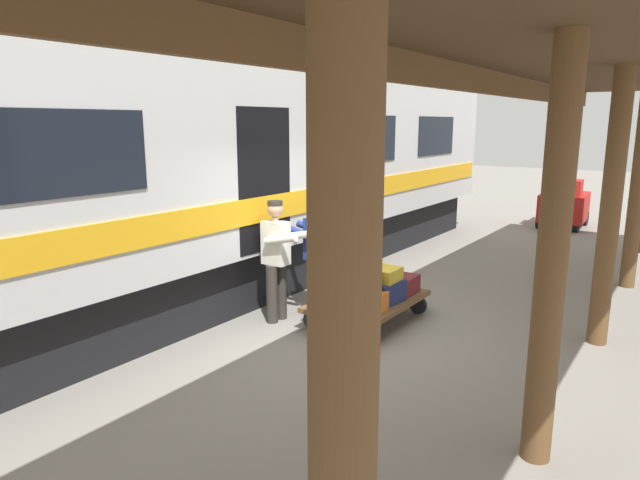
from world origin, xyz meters
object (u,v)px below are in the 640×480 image
object	(u,v)px
suitcase_slate_roller	(352,290)
suitcase_olive_duffel	(333,294)
porter_in_overalls	(317,253)
porter_by_door	(277,257)
suitcase_brown_leather	(363,284)
suitcase_yellow_case	(386,274)
suitcase_gray_aluminum	(369,279)
luggage_cart	(367,302)
suitcase_maroon_trunk	(400,285)
baggage_tug	(564,204)
suitcase_orange_carryall	(366,302)
suitcase_navy_fabric	(384,291)
train_car	(191,168)

from	to	relation	value
suitcase_slate_roller	suitcase_olive_duffel	size ratio (longest dim) A/B	0.78
porter_in_overalls	porter_by_door	xyz separation A→B (m)	(0.30, 0.52, 0.00)
suitcase_olive_duffel	suitcase_slate_roller	bearing A→B (deg)	-90.00
suitcase_slate_roller	suitcase_brown_leather	bearing A→B (deg)	133.09
suitcase_slate_roller	suitcase_yellow_case	size ratio (longest dim) A/B	1.08
suitcase_olive_duffel	porter_by_door	distance (m)	0.94
suitcase_gray_aluminum	porter_by_door	xyz separation A→B (m)	(0.80, 1.17, 0.46)
suitcase_yellow_case	suitcase_brown_leather	xyz separation A→B (m)	(0.04, 0.53, -0.01)
luggage_cart	suitcase_slate_roller	world-z (taller)	suitcase_slate_roller
suitcase_yellow_case	porter_by_door	xyz separation A→B (m)	(1.31, 0.72, 0.21)
suitcase_slate_roller	suitcase_maroon_trunk	world-z (taller)	suitcase_maroon_trunk
porter_in_overalls	porter_by_door	distance (m)	0.60
suitcase_gray_aluminum	porter_in_overalls	world-z (taller)	porter_in_overalls
porter_in_overalls	luggage_cart	bearing A→B (deg)	-167.76
suitcase_slate_roller	luggage_cart	bearing A→B (deg)	-180.00
suitcase_yellow_case	suitcase_gray_aluminum	bearing A→B (deg)	-41.45
suitcase_maroon_trunk	baggage_tug	bearing A→B (deg)	-92.68
suitcase_gray_aluminum	porter_in_overalls	distance (m)	0.94
luggage_cart	suitcase_brown_leather	size ratio (longest dim) A/B	3.58
suitcase_maroon_trunk	porter_in_overalls	world-z (taller)	porter_in_overalls
suitcase_brown_leather	suitcase_orange_carryall	bearing A→B (deg)	-155.29
suitcase_yellow_case	porter_in_overalls	bearing A→B (deg)	10.81
suitcase_navy_fabric	baggage_tug	bearing A→B (deg)	-92.54
suitcase_olive_duffel	porter_in_overalls	distance (m)	0.75
suitcase_brown_leather	suitcase_olive_duffel	bearing A→B (deg)	-2.12
suitcase_navy_fabric	luggage_cart	bearing A→B (deg)	-0.00
suitcase_olive_duffel	porter_in_overalls	xyz separation A→B (m)	(0.50, -0.32, 0.45)
train_car	porter_in_overalls	size ratio (longest dim) A/B	9.92
luggage_cart	suitcase_brown_leather	bearing A→B (deg)	113.27
suitcase_gray_aluminum	porter_by_door	size ratio (longest dim) A/B	0.36
suitcase_maroon_trunk	porter_by_door	size ratio (longest dim) A/B	0.31
suitcase_slate_roller	suitcase_yellow_case	world-z (taller)	suitcase_yellow_case
suitcase_orange_carryall	suitcase_maroon_trunk	bearing A→B (deg)	-90.00
suitcase_slate_roller	baggage_tug	world-z (taller)	baggage_tug
suitcase_orange_carryall	suitcase_gray_aluminum	bearing A→B (deg)	-62.37
train_car	luggage_cart	bearing A→B (deg)	-169.73
train_car	suitcase_slate_roller	size ratio (longest dim) A/B	37.71
train_car	suitcase_olive_duffel	distance (m)	3.07
suitcase_navy_fabric	suitcase_brown_leather	world-z (taller)	suitcase_brown_leather
suitcase_olive_duffel	suitcase_orange_carryall	bearing A→B (deg)	180.00
suitcase_gray_aluminum	suitcase_orange_carryall	world-z (taller)	suitcase_gray_aluminum
suitcase_slate_roller	suitcase_navy_fabric	distance (m)	0.51
suitcase_gray_aluminum	porter_in_overalls	size ratio (longest dim) A/B	0.36
suitcase_yellow_case	porter_in_overalls	distance (m)	1.05
porter_in_overalls	baggage_tug	bearing A→B (deg)	-98.58
suitcase_gray_aluminum	suitcase_maroon_trunk	world-z (taller)	suitcase_gray_aluminum
suitcase_maroon_trunk	porter_by_door	bearing A→B (deg)	41.86
baggage_tug	suitcase_gray_aluminum	bearing A→B (deg)	84.02
suitcase_slate_roller	porter_by_door	xyz separation A→B (m)	(0.80, 0.69, 0.51)
suitcase_maroon_trunk	porter_in_overalls	bearing A→B (deg)	32.70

